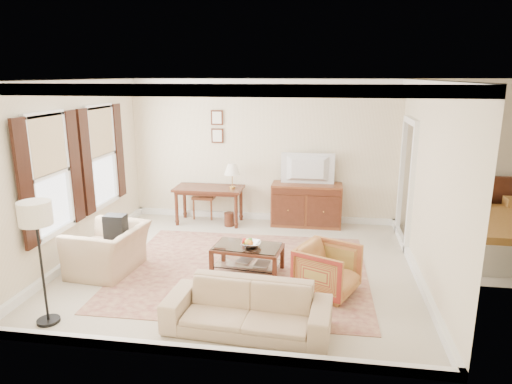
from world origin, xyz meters
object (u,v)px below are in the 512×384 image
(striped_armchair, at_px, (328,268))
(sideboard, at_px, (306,205))
(tv, at_px, (308,159))
(club_armchair, at_px, (108,242))
(writing_desk, at_px, (209,192))
(coffee_table, at_px, (248,252))
(sofa, at_px, (247,301))

(striped_armchair, bearing_deg, sideboard, 32.64)
(tv, bearing_deg, club_armchair, 42.92)
(writing_desk, height_order, coffee_table, writing_desk)
(sofa, bearing_deg, tv, 86.86)
(sideboard, xyz_separation_m, striped_armchair, (0.43, -2.96, -0.04))
(striped_armchair, bearing_deg, coffee_table, 91.39)
(coffee_table, bearing_deg, striped_armchair, -23.04)
(sideboard, relative_size, tv, 1.38)
(writing_desk, relative_size, sofa, 0.71)
(coffee_table, bearing_deg, sofa, -80.33)
(striped_armchair, xyz_separation_m, club_armchair, (-3.34, 0.23, 0.10))
(tv, distance_m, coffee_table, 2.75)
(tv, height_order, club_armchair, tv)
(writing_desk, relative_size, tv, 1.37)
(club_armchair, bearing_deg, sofa, 66.57)
(club_armchair, xyz_separation_m, sofa, (2.40, -1.34, -0.10))
(coffee_table, height_order, striped_armchair, striped_armchair)
(coffee_table, relative_size, striped_armchair, 1.42)
(sofa, bearing_deg, coffee_table, 103.69)
(coffee_table, xyz_separation_m, sofa, (0.28, -1.62, 0.05))
(striped_armchair, bearing_deg, writing_desk, 64.95)
(striped_armchair, distance_m, sofa, 1.45)
(writing_desk, bearing_deg, striped_armchair, -49.48)
(tv, height_order, sofa, tv)
(writing_desk, relative_size, striped_armchair, 1.79)
(sofa, bearing_deg, sideboard, 86.90)
(tv, xyz_separation_m, striped_armchair, (0.43, -2.94, -0.97))
(coffee_table, distance_m, club_armchair, 2.15)
(writing_desk, xyz_separation_m, sideboard, (1.98, 0.15, -0.22))
(sideboard, height_order, coffee_table, sideboard)
(coffee_table, bearing_deg, club_armchair, -172.39)
(sideboard, bearing_deg, coffee_table, -107.80)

